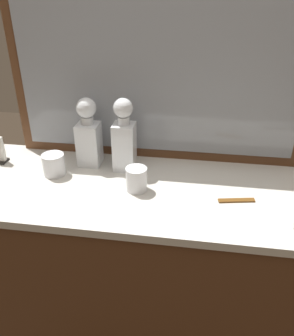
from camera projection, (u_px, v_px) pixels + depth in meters
The scene contains 7 objects.
dresser at pixel (147, 279), 1.50m from camera, with size 1.40×0.54×0.92m.
dresser_mirror at pixel (157, 76), 1.33m from camera, with size 1.16×0.03×0.68m.
crystal_decanter_far_left at pixel (124, 142), 1.35m from camera, with size 0.08×0.08×0.29m.
crystal_decanter_center at pixel (89, 139), 1.39m from camera, with size 0.09×0.09×0.28m.
crystal_tumbler_right at pixel (136, 180), 1.25m from camera, with size 0.08×0.08×0.09m.
crystal_tumbler_left at pixel (54, 165), 1.35m from camera, with size 0.08×0.08×0.08m.
tortoiseshell_comb at pixel (236, 200), 1.20m from camera, with size 0.13×0.04×0.01m.
Camera 1 is at (0.16, -1.07, 1.61)m, focal length 37.73 mm.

